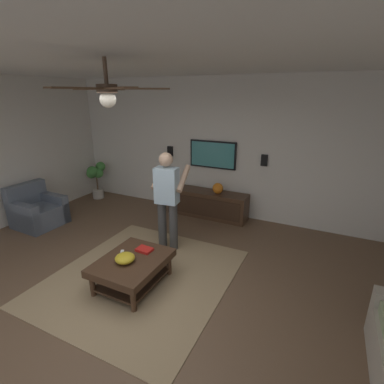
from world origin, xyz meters
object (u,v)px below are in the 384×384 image
Objects in this scene: potted_plant_tall at (96,176)px; bowl at (125,258)px; vase_round at (218,188)px; armchair at (38,212)px; book at (144,250)px; media_console at (207,204)px; remote_white at (122,253)px; wall_speaker_left at (264,160)px; person_standing at (167,196)px; tv at (213,154)px; wall_speaker_right at (170,151)px; coffee_table at (132,266)px; ceiling_fan at (108,92)px.

potted_plant_tall is 3.86m from bowl.
armchair is at bearing 121.06° from vase_round.
book is (-2.19, -2.97, -0.17)m from potted_plant_tall.
armchair is 3.41m from media_console.
wall_speaker_left is at bearing -57.10° from remote_white.
person_standing is 10.93× the size of remote_white.
bowl is at bearing -0.12° from tv.
remote_white is 0.31m from book.
book is at bearing -8.09° from armchair.
book is 2.36m from vase_round.
remote_white is 0.68× the size of wall_speaker_right.
armchair is 0.92× the size of potted_plant_tall.
armchair is 0.82× the size of tv.
wall_speaker_left is (2.88, -1.04, 0.97)m from coffee_table.
media_console is at bearing -9.37° from person_standing.
wall_speaker_left reaches higher than potted_plant_tall.
coffee_table is 4.55× the size of wall_speaker_right.
coffee_table is 0.19m from bowl.
armchair is 3.93m from ceiling_fan.
armchair is 2.94m from book.
bowl is (-2.54, -2.91, -0.13)m from potted_plant_tall.
remote_white is (-0.69, -2.67, 0.13)m from armchair.
wall_speaker_right reaches higher than vase_round.
remote_white is 0.13× the size of ceiling_fan.
remote_white is (0.05, 0.20, 0.12)m from coffee_table.
vase_round is at bearing -102.50° from wall_speaker_right.
vase_round is (1.51, -0.29, -0.27)m from person_standing.
potted_plant_tall is at bearing 48.87° from bowl.
coffee_table is at bearing -129.73° from potted_plant_tall.
person_standing is 1.41× the size of ceiling_fan.
remote_white reaches higher than coffee_table.
remote_white is at bearing 77.00° from coffee_table.
book is (-0.84, -0.11, -0.51)m from person_standing.
potted_plant_tall reaches higher than coffee_table.
tv is at bearing 90.70° from wall_speaker_left.
media_console is 6.56× the size of bowl.
potted_plant_tall is 4.09× the size of wall_speaker_right.
media_console is at bearing 34.93° from armchair.
person_standing is 7.45× the size of book.
armchair is at bearing 70.06° from ceiling_fan.
armchair reaches higher than coffee_table.
tv is at bearing -36.91° from remote_white.
person_standing is 7.45× the size of wall_speaker_right.
potted_plant_tall reaches higher than vase_round.
vase_round is (-0.03, -0.24, 0.39)m from media_console.
ceiling_fan is (-1.10, -3.04, 2.23)m from armchair.
ceiling_fan reaches higher than tv.
tv is at bearing 38.17° from armchair.
media_console is (2.62, 0.03, -0.02)m from coffee_table.
bowl is 0.22m from remote_white.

